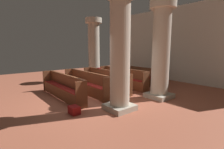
{
  "coord_description": "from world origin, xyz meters",
  "views": [
    {
      "loc": [
        5.58,
        -3.62,
        2.07
      ],
      "look_at": [
        -0.76,
        1.58,
        0.75
      ],
      "focal_mm": 27.04,
      "sensor_mm": 36.0,
      "label": 1
    }
  ],
  "objects_px": {
    "pew_row_1": "(122,77)",
    "pillar_aisle_rear": "(120,50)",
    "hymn_book": "(99,68)",
    "pew_row_4": "(62,86)",
    "kneeler_box_red": "(74,110)",
    "pillar_far_side": "(94,49)",
    "lectern": "(161,76)",
    "pew_row_2": "(105,79)",
    "pew_row_3": "(86,82)",
    "pew_row_0": "(136,75)",
    "pillar_aisle_side": "(161,49)"
  },
  "relations": [
    {
      "from": "pew_row_0",
      "to": "hymn_book",
      "type": "xyz_separation_m",
      "value": [
        -0.8,
        -2.05,
        0.47
      ]
    },
    {
      "from": "pew_row_2",
      "to": "pillar_aisle_side",
      "type": "distance_m",
      "value": 3.06
    },
    {
      "from": "pew_row_1",
      "to": "hymn_book",
      "type": "xyz_separation_m",
      "value": [
        -0.8,
        -0.93,
        0.47
      ]
    },
    {
      "from": "pew_row_1",
      "to": "pew_row_4",
      "type": "relative_size",
      "value": 1.0
    },
    {
      "from": "pillar_far_side",
      "to": "pillar_aisle_side",
      "type": "bearing_deg",
      "value": -0.81
    },
    {
      "from": "pillar_far_side",
      "to": "kneeler_box_red",
      "type": "height_order",
      "value": "pillar_far_side"
    },
    {
      "from": "pillar_aisle_rear",
      "to": "pew_row_3",
      "type": "bearing_deg",
      "value": 175.63
    },
    {
      "from": "pew_row_2",
      "to": "hymn_book",
      "type": "relative_size",
      "value": 18.17
    },
    {
      "from": "lectern",
      "to": "hymn_book",
      "type": "height_order",
      "value": "lectern"
    },
    {
      "from": "pew_row_2",
      "to": "pew_row_4",
      "type": "height_order",
      "value": "same"
    },
    {
      "from": "pillar_far_side",
      "to": "lectern",
      "type": "bearing_deg",
      "value": 34.56
    },
    {
      "from": "pillar_aisle_side",
      "to": "kneeler_box_red",
      "type": "distance_m",
      "value": 4.07
    },
    {
      "from": "pew_row_1",
      "to": "pillar_aisle_rear",
      "type": "xyz_separation_m",
      "value": [
        2.52,
        -2.43,
        1.49
      ]
    },
    {
      "from": "pillar_far_side",
      "to": "kneeler_box_red",
      "type": "bearing_deg",
      "value": -39.83
    },
    {
      "from": "pew_row_1",
      "to": "pillar_aisle_rear",
      "type": "relative_size",
      "value": 0.87
    },
    {
      "from": "pillar_aisle_rear",
      "to": "lectern",
      "type": "distance_m",
      "value": 5.12
    },
    {
      "from": "pew_row_1",
      "to": "pillar_aisle_side",
      "type": "bearing_deg",
      "value": -4.97
    },
    {
      "from": "pillar_aisle_rear",
      "to": "lectern",
      "type": "relative_size",
      "value": 3.56
    },
    {
      "from": "pew_row_2",
      "to": "pillar_aisle_side",
      "type": "height_order",
      "value": "pillar_aisle_side"
    },
    {
      "from": "pillar_aisle_side",
      "to": "lectern",
      "type": "relative_size",
      "value": 3.56
    },
    {
      "from": "pew_row_3",
      "to": "pillar_aisle_rear",
      "type": "xyz_separation_m",
      "value": [
        2.52,
        -0.19,
        1.49
      ]
    },
    {
      "from": "pillar_far_side",
      "to": "hymn_book",
      "type": "xyz_separation_m",
      "value": [
        1.67,
        -0.78,
        -1.02
      ]
    },
    {
      "from": "pew_row_0",
      "to": "pillar_aisle_side",
      "type": "distance_m",
      "value": 3.21
    },
    {
      "from": "hymn_book",
      "to": "pew_row_4",
      "type": "bearing_deg",
      "value": -71.72
    },
    {
      "from": "pew_row_2",
      "to": "kneeler_box_red",
      "type": "bearing_deg",
      "value": -54.7
    },
    {
      "from": "pew_row_1",
      "to": "pew_row_2",
      "type": "xyz_separation_m",
      "value": [
        0.0,
        -1.12,
        0.0
      ]
    },
    {
      "from": "lectern",
      "to": "kneeler_box_red",
      "type": "relative_size",
      "value": 2.93
    },
    {
      "from": "pew_row_2",
      "to": "kneeler_box_red",
      "type": "height_order",
      "value": "pew_row_2"
    },
    {
      "from": "pew_row_0",
      "to": "kneeler_box_red",
      "type": "height_order",
      "value": "pew_row_0"
    },
    {
      "from": "pew_row_1",
      "to": "lectern",
      "type": "relative_size",
      "value": 3.09
    },
    {
      "from": "pew_row_4",
      "to": "pew_row_3",
      "type": "bearing_deg",
      "value": 90.0
    },
    {
      "from": "pew_row_0",
      "to": "pew_row_3",
      "type": "relative_size",
      "value": 1.0
    },
    {
      "from": "pew_row_2",
      "to": "hymn_book",
      "type": "height_order",
      "value": "hymn_book"
    },
    {
      "from": "pew_row_3",
      "to": "pew_row_4",
      "type": "distance_m",
      "value": 1.12
    },
    {
      "from": "pillar_far_side",
      "to": "pew_row_3",
      "type": "bearing_deg",
      "value": -40.23
    },
    {
      "from": "pew_row_4",
      "to": "kneeler_box_red",
      "type": "height_order",
      "value": "pew_row_4"
    },
    {
      "from": "pew_row_4",
      "to": "pillar_far_side",
      "type": "relative_size",
      "value": 0.87
    },
    {
      "from": "pillar_aisle_rear",
      "to": "hymn_book",
      "type": "height_order",
      "value": "pillar_aisle_rear"
    },
    {
      "from": "pew_row_2",
      "to": "pew_row_3",
      "type": "height_order",
      "value": "same"
    },
    {
      "from": "pillar_aisle_side",
      "to": "pillar_aisle_rear",
      "type": "bearing_deg",
      "value": -90.0
    },
    {
      "from": "pillar_aisle_side",
      "to": "hymn_book",
      "type": "height_order",
      "value": "pillar_aisle_side"
    },
    {
      "from": "pillar_far_side",
      "to": "kneeler_box_red",
      "type": "relative_size",
      "value": 10.42
    },
    {
      "from": "kneeler_box_red",
      "to": "pew_row_1",
      "type": "bearing_deg",
      "value": 116.5
    },
    {
      "from": "pew_row_4",
      "to": "lectern",
      "type": "height_order",
      "value": "lectern"
    },
    {
      "from": "pew_row_0",
      "to": "pew_row_3",
      "type": "distance_m",
      "value": 3.35
    },
    {
      "from": "pew_row_0",
      "to": "pew_row_4",
      "type": "xyz_separation_m",
      "value": [
        0.0,
        -4.47,
        0.0
      ]
    },
    {
      "from": "hymn_book",
      "to": "kneeler_box_red",
      "type": "relative_size",
      "value": 0.5
    },
    {
      "from": "pew_row_0",
      "to": "pew_row_2",
      "type": "relative_size",
      "value": 1.0
    },
    {
      "from": "pillar_aisle_side",
      "to": "pew_row_4",
      "type": "bearing_deg",
      "value": -128.78
    },
    {
      "from": "pew_row_1",
      "to": "kneeler_box_red",
      "type": "distance_m",
      "value": 4.24
    }
  ]
}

